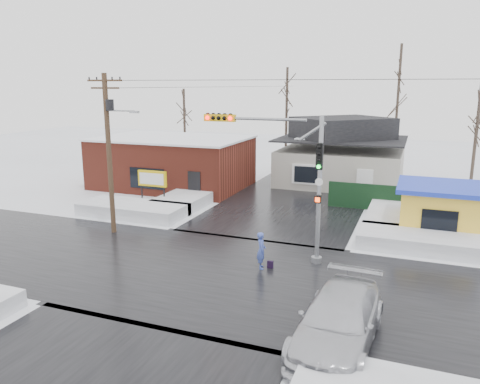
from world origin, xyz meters
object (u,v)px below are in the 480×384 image
(utility_pole, at_px, (110,145))
(marquee_sign, at_px, (152,180))
(kiosk, at_px, (438,209))
(traffic_signal, at_px, (287,168))
(car, at_px, (338,320))
(pedestrian, at_px, (261,251))

(utility_pole, relative_size, marquee_sign, 3.53)
(kiosk, bearing_deg, marquee_sign, -178.45)
(traffic_signal, xyz_separation_m, marquee_sign, (-11.43, 6.53, -2.62))
(traffic_signal, relative_size, kiosk, 1.52)
(car, bearing_deg, traffic_signal, 121.24)
(traffic_signal, xyz_separation_m, utility_pole, (-10.36, 0.53, 0.57))
(marquee_sign, xyz_separation_m, kiosk, (18.50, 0.50, -0.46))
(marquee_sign, height_order, kiosk, kiosk)
(marquee_sign, bearing_deg, kiosk, 1.55)
(marquee_sign, height_order, car, marquee_sign)
(traffic_signal, bearing_deg, pedestrian, -113.71)
(traffic_signal, xyz_separation_m, kiosk, (7.07, 7.03, -3.08))
(marquee_sign, bearing_deg, car, -41.50)
(kiosk, bearing_deg, pedestrian, -132.02)
(traffic_signal, relative_size, pedestrian, 4.02)
(pedestrian, bearing_deg, car, -162.98)
(traffic_signal, distance_m, marquee_sign, 13.42)
(utility_pole, distance_m, pedestrian, 10.77)
(utility_pole, bearing_deg, car, -27.79)
(pedestrian, bearing_deg, traffic_signal, -46.57)
(traffic_signal, bearing_deg, utility_pole, 177.05)
(marquee_sign, relative_size, car, 0.43)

